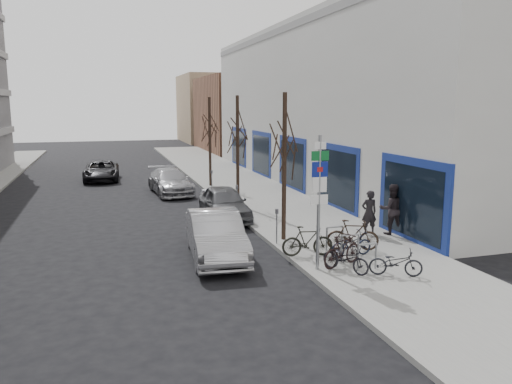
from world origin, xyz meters
TOP-DOWN VIEW (x-y plane):
  - ground at (0.00, 0.00)m, footprint 120.00×120.00m
  - sidewalk_east at (4.50, 10.00)m, footprint 5.00×70.00m
  - commercial_building at (17.00, 16.00)m, footprint 20.00×32.00m
  - brick_building_far at (13.00, 40.00)m, footprint 12.00×14.00m
  - tan_building_far at (13.50, 55.00)m, footprint 13.00×12.00m
  - highway_sign_pole at (2.40, -0.01)m, footprint 0.55×0.10m
  - bike_rack at (3.80, 0.60)m, footprint 0.66×2.26m
  - tree_near at (2.60, 3.50)m, footprint 1.80×1.80m
  - tree_mid at (2.60, 10.00)m, footprint 1.80×1.80m
  - tree_far at (2.60, 16.50)m, footprint 1.80×1.80m
  - meter_front at (2.15, 3.00)m, footprint 0.10×0.08m
  - meter_mid at (2.15, 8.50)m, footprint 0.10×0.08m
  - meter_back at (2.15, 14.00)m, footprint 0.10×0.08m
  - bike_near_left at (3.10, -0.47)m, footprint 1.23×1.58m
  - bike_near_right at (3.24, 0.02)m, footprint 1.74×1.13m
  - bike_mid_curb at (3.96, 0.83)m, footprint 1.63×0.70m
  - bike_mid_inner at (2.62, 1.30)m, footprint 1.78×0.83m
  - bike_far_curb at (4.32, -1.23)m, footprint 1.57×1.10m
  - bike_far_inner at (4.35, 1.45)m, footprint 1.86×1.16m
  - parked_car_front at (-0.20, 2.45)m, footprint 2.02×4.84m
  - parked_car_mid at (1.40, 7.89)m, footprint 1.75×4.35m
  - parked_car_back at (-0.02, 15.18)m, footprint 2.37×5.02m
  - lane_car at (-3.81, 21.60)m, footprint 2.42×4.88m
  - pedestrian_near at (5.98, 3.23)m, footprint 0.65×0.45m
  - pedestrian_far at (6.80, 2.98)m, footprint 0.84×0.68m

SIDE VIEW (x-z plane):
  - ground at x=0.00m, z-range 0.00..0.00m
  - sidewalk_east at x=4.50m, z-range 0.00..0.15m
  - bike_far_curb at x=4.32m, z-range 0.15..1.08m
  - bike_near_left at x=3.10m, z-range 0.15..1.10m
  - bike_mid_curb at x=3.96m, z-range 0.15..1.11m
  - bike_rack at x=3.80m, z-range 0.24..1.07m
  - bike_near_right at x=3.24m, z-range 0.15..1.17m
  - lane_car at x=-3.81m, z-range 0.00..1.33m
  - bike_mid_inner at x=2.62m, z-range 0.15..1.19m
  - bike_far_inner at x=4.35m, z-range 0.15..1.24m
  - parked_car_back at x=-0.02m, z-range 0.00..1.41m
  - parked_car_mid at x=1.40m, z-range 0.00..1.48m
  - parked_car_front at x=-0.20m, z-range 0.00..1.55m
  - meter_front at x=2.15m, z-range 0.28..1.55m
  - meter_mid at x=2.15m, z-range 0.28..1.55m
  - meter_back at x=2.15m, z-range 0.28..1.55m
  - pedestrian_near at x=5.98m, z-range 0.15..1.85m
  - pedestrian_far at x=6.80m, z-range 0.15..2.12m
  - highway_sign_pole at x=2.40m, z-range 0.36..4.56m
  - brick_building_far at x=13.00m, z-range 0.00..8.00m
  - tree_near at x=2.60m, z-range 1.35..6.85m
  - tree_mid at x=2.60m, z-range 1.35..6.85m
  - tree_far at x=2.60m, z-range 1.35..6.85m
  - tan_building_far at x=13.50m, z-range 0.00..9.00m
  - commercial_building at x=17.00m, z-range 0.00..10.00m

